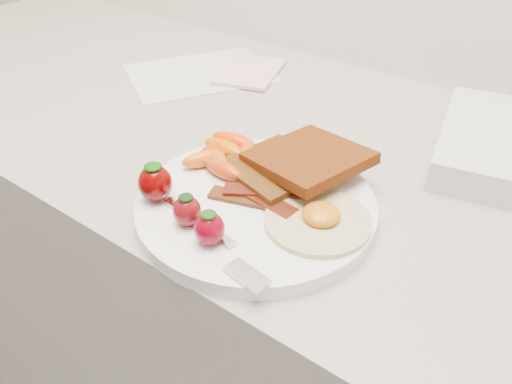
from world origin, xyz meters
The scene contains 11 objects.
counter centered at (0.00, 1.70, 0.45)m, with size 2.00×0.60×0.90m, color gray.
plate centered at (0.02, 1.53, 0.91)m, with size 0.27×0.27×0.02m, color white.
toast_lower centered at (0.01, 1.59, 0.93)m, with size 0.10×0.10×0.01m, color #4A2E0E.
toast_upper centered at (0.04, 1.61, 0.94)m, with size 0.12×0.12×0.01m, color black.
fried_egg centered at (0.10, 1.54, 0.92)m, with size 0.14×0.14×0.02m.
bacon_strips centered at (0.02, 1.53, 0.92)m, with size 0.10×0.07×0.01m.
baby_carrots centered at (-0.06, 1.57, 0.93)m, with size 0.10×0.10×0.02m.
strawberries centered at (-0.03, 1.46, 0.94)m, with size 0.13×0.05×0.05m.
fork centered at (0.03, 1.45, 0.92)m, with size 0.17×0.06×0.00m.
paper_sheet centered at (-0.30, 1.80, 0.90)m, with size 0.18×0.24×0.00m, color silver.
notepad centered at (-0.23, 1.85, 0.91)m, with size 0.10×0.14×0.01m, color #F1B3C6.
Camera 1 is at (0.28, 1.17, 1.25)m, focal length 35.00 mm.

